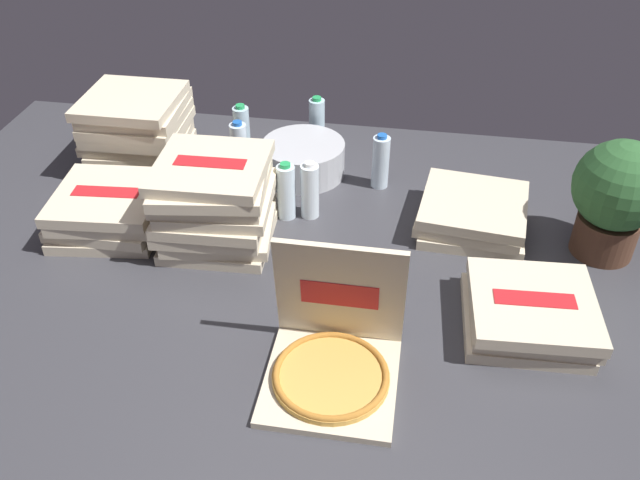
{
  "coord_description": "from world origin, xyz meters",
  "views": [
    {
      "loc": [
        0.34,
        -1.67,
        1.5
      ],
      "look_at": [
        0.05,
        0.1,
        0.14
      ],
      "focal_mm": 37.85,
      "sensor_mm": 36.0,
      "label": 1
    }
  ],
  "objects_px": {
    "ice_bucket": "(303,159)",
    "water_bottle_3": "(381,162)",
    "pizza_stack_left_near": "(472,213)",
    "water_bottle_1": "(239,148)",
    "pizza_stack_right_near": "(530,312)",
    "open_pizza_box": "(333,355)",
    "water_bottle_5": "(238,177)",
    "pizza_stack_left_far": "(138,131)",
    "potted_plant": "(617,195)",
    "water_bottle_6": "(242,131)",
    "pizza_stack_center_near": "(110,209)",
    "water_bottle_0": "(310,191)",
    "water_bottle_2": "(286,192)",
    "water_bottle_4": "(317,123)",
    "pizza_stack_center_far": "(215,202)"
  },
  "relations": [
    {
      "from": "ice_bucket",
      "to": "water_bottle_3",
      "type": "xyz_separation_m",
      "value": [
        0.32,
        -0.04,
        0.04
      ]
    },
    {
      "from": "pizza_stack_left_near",
      "to": "water_bottle_1",
      "type": "relative_size",
      "value": 1.81
    },
    {
      "from": "pizza_stack_left_near",
      "to": "pizza_stack_right_near",
      "type": "xyz_separation_m",
      "value": [
        0.17,
        -0.51,
        0.0
      ]
    },
    {
      "from": "open_pizza_box",
      "to": "water_bottle_5",
      "type": "distance_m",
      "value": 0.97
    },
    {
      "from": "pizza_stack_left_far",
      "to": "potted_plant",
      "type": "xyz_separation_m",
      "value": [
        1.85,
        -0.31,
        0.08
      ]
    },
    {
      "from": "pizza_stack_left_near",
      "to": "potted_plant",
      "type": "distance_m",
      "value": 0.5
    },
    {
      "from": "pizza_stack_right_near",
      "to": "water_bottle_6",
      "type": "xyz_separation_m",
      "value": [
        -1.15,
        0.91,
        0.05
      ]
    },
    {
      "from": "water_bottle_3",
      "to": "pizza_stack_left_near",
      "type": "bearing_deg",
      "value": -32.4
    },
    {
      "from": "pizza_stack_center_near",
      "to": "water_bottle_0",
      "type": "xyz_separation_m",
      "value": [
        0.72,
        0.2,
        0.03
      ]
    },
    {
      "from": "open_pizza_box",
      "to": "water_bottle_5",
      "type": "relative_size",
      "value": 1.69
    },
    {
      "from": "pizza_stack_left_far",
      "to": "water_bottle_6",
      "type": "height_order",
      "value": "pizza_stack_left_far"
    },
    {
      "from": "ice_bucket",
      "to": "water_bottle_5",
      "type": "distance_m",
      "value": 0.33
    },
    {
      "from": "water_bottle_2",
      "to": "potted_plant",
      "type": "bearing_deg",
      "value": -1.5
    },
    {
      "from": "pizza_stack_center_near",
      "to": "water_bottle_3",
      "type": "bearing_deg",
      "value": 25.42
    },
    {
      "from": "pizza_stack_left_near",
      "to": "water_bottle_4",
      "type": "height_order",
      "value": "water_bottle_4"
    },
    {
      "from": "pizza_stack_center_far",
      "to": "pizza_stack_center_near",
      "type": "bearing_deg",
      "value": 179.21
    },
    {
      "from": "pizza_stack_left_near",
      "to": "water_bottle_0",
      "type": "bearing_deg",
      "value": -177.76
    },
    {
      "from": "pizza_stack_left_near",
      "to": "water_bottle_4",
      "type": "xyz_separation_m",
      "value": [
        -0.68,
        0.52,
        0.05
      ]
    },
    {
      "from": "potted_plant",
      "to": "water_bottle_4",
      "type": "bearing_deg",
      "value": 152.16
    },
    {
      "from": "potted_plant",
      "to": "pizza_stack_right_near",
      "type": "bearing_deg",
      "value": -123.61
    },
    {
      "from": "pizza_stack_center_near",
      "to": "water_bottle_1",
      "type": "distance_m",
      "value": 0.6
    },
    {
      "from": "pizza_stack_center_far",
      "to": "pizza_stack_center_near",
      "type": "height_order",
      "value": "pizza_stack_center_far"
    },
    {
      "from": "open_pizza_box",
      "to": "pizza_stack_left_far",
      "type": "xyz_separation_m",
      "value": [
        -0.98,
        1.04,
        0.09
      ]
    },
    {
      "from": "water_bottle_2",
      "to": "potted_plant",
      "type": "relative_size",
      "value": 0.54
    },
    {
      "from": "water_bottle_2",
      "to": "pizza_stack_right_near",
      "type": "bearing_deg",
      "value": -28.34
    },
    {
      "from": "pizza_stack_right_near",
      "to": "water_bottle_1",
      "type": "distance_m",
      "value": 1.36
    },
    {
      "from": "ice_bucket",
      "to": "pizza_stack_right_near",
      "type": "bearing_deg",
      "value": -42.45
    },
    {
      "from": "pizza_stack_center_near",
      "to": "pizza_stack_right_near",
      "type": "distance_m",
      "value": 1.52
    },
    {
      "from": "water_bottle_2",
      "to": "water_bottle_6",
      "type": "distance_m",
      "value": 0.53
    },
    {
      "from": "open_pizza_box",
      "to": "water_bottle_1",
      "type": "relative_size",
      "value": 1.69
    },
    {
      "from": "water_bottle_5",
      "to": "pizza_stack_left_far",
      "type": "bearing_deg",
      "value": 156.36
    },
    {
      "from": "pizza_stack_right_near",
      "to": "water_bottle_6",
      "type": "distance_m",
      "value": 1.47
    },
    {
      "from": "open_pizza_box",
      "to": "water_bottle_4",
      "type": "bearing_deg",
      "value": 101.62
    },
    {
      "from": "pizza_stack_left_near",
      "to": "pizza_stack_left_far",
      "type": "relative_size",
      "value": 1.0
    },
    {
      "from": "water_bottle_3",
      "to": "potted_plant",
      "type": "xyz_separation_m",
      "value": [
        0.83,
        -0.31,
        0.13
      ]
    },
    {
      "from": "water_bottle_1",
      "to": "pizza_stack_center_far",
      "type": "bearing_deg",
      "value": -84.85
    },
    {
      "from": "ice_bucket",
      "to": "water_bottle_0",
      "type": "relative_size",
      "value": 1.47
    },
    {
      "from": "pizza_stack_left_near",
      "to": "water_bottle_6",
      "type": "height_order",
      "value": "water_bottle_6"
    },
    {
      "from": "water_bottle_1",
      "to": "water_bottle_3",
      "type": "distance_m",
      "value": 0.59
    },
    {
      "from": "water_bottle_1",
      "to": "water_bottle_2",
      "type": "xyz_separation_m",
      "value": [
        0.26,
        -0.29,
        0.0
      ]
    },
    {
      "from": "open_pizza_box",
      "to": "ice_bucket",
      "type": "xyz_separation_m",
      "value": [
        -0.29,
        1.08,
        -0.0
      ]
    },
    {
      "from": "open_pizza_box",
      "to": "pizza_stack_left_near",
      "type": "relative_size",
      "value": 0.93
    },
    {
      "from": "pizza_stack_right_near",
      "to": "water_bottle_3",
      "type": "bearing_deg",
      "value": 125.72
    },
    {
      "from": "pizza_stack_right_near",
      "to": "water_bottle_3",
      "type": "height_order",
      "value": "water_bottle_3"
    },
    {
      "from": "water_bottle_4",
      "to": "water_bottle_6",
      "type": "xyz_separation_m",
      "value": [
        -0.31,
        -0.13,
        0.0
      ]
    },
    {
      "from": "pizza_stack_left_near",
      "to": "water_bottle_0",
      "type": "distance_m",
      "value": 0.61
    },
    {
      "from": "pizza_stack_center_near",
      "to": "water_bottle_5",
      "type": "xyz_separation_m",
      "value": [
        0.43,
        0.25,
        0.03
      ]
    },
    {
      "from": "pizza_stack_center_far",
      "to": "pizza_stack_right_near",
      "type": "xyz_separation_m",
      "value": [
        1.08,
        -0.28,
        -0.1
      ]
    },
    {
      "from": "pizza_stack_right_near",
      "to": "water_bottle_4",
      "type": "xyz_separation_m",
      "value": [
        -0.84,
        1.04,
        0.05
      ]
    },
    {
      "from": "pizza_stack_left_near",
      "to": "water_bottle_2",
      "type": "xyz_separation_m",
      "value": [
        -0.7,
        -0.04,
        0.05
      ]
    }
  ]
}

